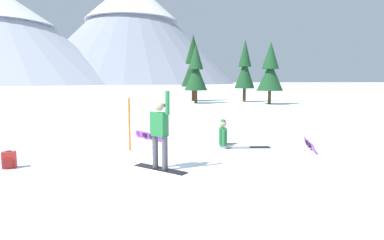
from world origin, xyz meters
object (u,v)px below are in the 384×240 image
object	(u,v)px
trail_marker_pole	(129,125)
pine_tree_broad	(196,71)
backpack_red	(9,160)
loose_snowboard_near_left	(309,144)
pine_tree_leaning	(270,70)
snowboarder_midground	(228,138)
loose_snowboard_far_spare	(149,136)
pine_tree_young	(193,65)
snowboarder_foreground	(160,133)
pine_tree_twin	(245,68)

from	to	relation	value
trail_marker_pole	pine_tree_broad	bearing A→B (deg)	76.97
pine_tree_broad	backpack_red	bearing A→B (deg)	-108.90
loose_snowboard_near_left	pine_tree_leaning	world-z (taller)	pine_tree_leaning
snowboarder_midground	pine_tree_leaning	world-z (taller)	pine_tree_leaning
backpack_red	loose_snowboard_far_spare	bearing A→B (deg)	45.28
snowboarder_midground	pine_tree_leaning	size ratio (longest dim) A/B	0.30
pine_tree_leaning	loose_snowboard_near_left	bearing A→B (deg)	-106.71
backpack_red	pine_tree_young	xyz separation A→B (m)	(8.16, 27.16, 3.81)
loose_snowboard_far_spare	loose_snowboard_near_left	world-z (taller)	loose_snowboard_far_spare
snowboarder_midground	pine_tree_leaning	bearing A→B (deg)	65.88
snowboarder_midground	pine_tree_broad	distance (m)	21.63
loose_snowboard_far_spare	pine_tree_broad	bearing A→B (deg)	77.41
snowboarder_midground	loose_snowboard_far_spare	distance (m)	3.25
snowboarder_midground	trail_marker_pole	size ratio (longest dim) A/B	1.04
pine_tree_young	pine_tree_leaning	distance (m)	9.10
snowboarder_foreground	loose_snowboard_far_spare	distance (m)	4.27
trail_marker_pole	pine_tree_twin	distance (m)	25.54
backpack_red	loose_snowboard_near_left	bearing A→B (deg)	8.72
snowboarder_foreground	pine_tree_broad	xyz separation A→B (m)	(4.00, 23.78, 2.31)
loose_snowboard_near_left	pine_tree_leaning	xyz separation A→B (m)	(5.93, 19.74, 3.13)
backpack_red	pine_tree_leaning	xyz separation A→B (m)	(14.92, 21.12, 3.06)
loose_snowboard_far_spare	pine_tree_young	xyz separation A→B (m)	(4.59, 23.56, 3.88)
loose_snowboard_near_left	backpack_red	bearing A→B (deg)	-171.28
loose_snowboard_near_left	pine_tree_twin	size ratio (longest dim) A/B	0.27
loose_snowboard_far_spare	backpack_red	xyz separation A→B (m)	(-3.56, -3.60, 0.07)
snowboarder_foreground	pine_tree_twin	xyz separation A→B (m)	(9.54, 25.47, 2.66)
trail_marker_pole	snowboarder_foreground	bearing A→B (deg)	-67.96
loose_snowboard_near_left	snowboarder_midground	bearing A→B (deg)	170.35
pine_tree_broad	pine_tree_leaning	world-z (taller)	pine_tree_broad
trail_marker_pole	pine_tree_leaning	distance (m)	22.85
loose_snowboard_near_left	backpack_red	world-z (taller)	backpack_red
loose_snowboard_far_spare	trail_marker_pole	size ratio (longest dim) A/B	0.84
backpack_red	pine_tree_leaning	size ratio (longest dim) A/B	0.08
loose_snowboard_near_left	trail_marker_pole	xyz separation A→B (m)	(-6.01, 0.40, 0.72)
snowboarder_midground	loose_snowboard_near_left	world-z (taller)	snowboarder_midground
pine_tree_young	pine_tree_leaning	bearing A→B (deg)	-41.77
loose_snowboard_far_spare	loose_snowboard_near_left	bearing A→B (deg)	-22.24
loose_snowboard_far_spare	pine_tree_broad	distance (m)	20.33
snowboarder_foreground	pine_tree_young	world-z (taller)	pine_tree_young
trail_marker_pole	loose_snowboard_near_left	bearing A→B (deg)	-3.81
pine_tree_twin	pine_tree_broad	distance (m)	5.80
pine_tree_young	loose_snowboard_far_spare	bearing A→B (deg)	-101.02
pine_tree_twin	pine_tree_broad	xyz separation A→B (m)	(-5.54, -1.69, -0.34)
pine_tree_young	pine_tree_twin	bearing A→B (deg)	-23.05
pine_tree_twin	pine_tree_leaning	distance (m)	4.06
snowboarder_foreground	snowboarder_midground	distance (m)	3.43
snowboarder_midground	trail_marker_pole	world-z (taller)	trail_marker_pole
snowboarder_foreground	pine_tree_leaning	xyz separation A→B (m)	(10.98, 21.69, 2.31)
pine_tree_broad	snowboarder_foreground	bearing A→B (deg)	-99.56
pine_tree_twin	backpack_red	bearing A→B (deg)	-118.43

